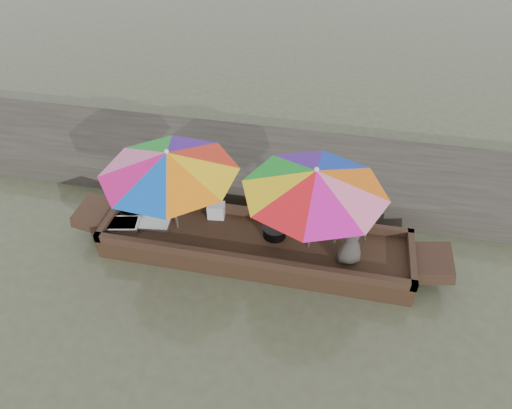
% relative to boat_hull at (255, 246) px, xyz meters
% --- Properties ---
extents(water, '(80.00, 80.00, 0.00)m').
position_rel_boat_hull_xyz_m(water, '(0.00, 0.00, -0.17)').
color(water, '#464B34').
rests_on(water, ground).
extents(dock, '(22.00, 2.20, 0.50)m').
position_rel_boat_hull_xyz_m(dock, '(0.00, 2.20, 0.08)').
color(dock, '#2D2B26').
rests_on(dock, ground).
extents(boat_hull, '(5.02, 1.20, 0.35)m').
position_rel_boat_hull_xyz_m(boat_hull, '(0.00, 0.00, 0.00)').
color(boat_hull, black).
rests_on(boat_hull, water).
extents(cooking_pot, '(0.42, 0.42, 0.22)m').
position_rel_boat_hull_xyz_m(cooking_pot, '(-2.26, 0.33, 0.29)').
color(cooking_pot, black).
rests_on(cooking_pot, boat_hull).
extents(tray_crayfish, '(0.59, 0.47, 0.09)m').
position_rel_boat_hull_xyz_m(tray_crayfish, '(-2.21, -0.16, 0.22)').
color(tray_crayfish, silver).
rests_on(tray_crayfish, boat_hull).
extents(tray_scallop, '(0.57, 0.42, 0.06)m').
position_rel_boat_hull_xyz_m(tray_scallop, '(-1.73, -0.00, 0.21)').
color(tray_scallop, silver).
rests_on(tray_scallop, boat_hull).
extents(charcoal_grill, '(0.38, 0.38, 0.18)m').
position_rel_boat_hull_xyz_m(charcoal_grill, '(0.30, 0.14, 0.26)').
color(charcoal_grill, black).
rests_on(charcoal_grill, boat_hull).
extents(supply_bag, '(0.30, 0.25, 0.26)m').
position_rel_boat_hull_xyz_m(supply_bag, '(-0.76, 0.41, 0.30)').
color(supply_bag, silver).
rests_on(supply_bag, boat_hull).
extents(vendor, '(0.59, 0.47, 1.04)m').
position_rel_boat_hull_xyz_m(vendor, '(1.50, -0.15, 0.70)').
color(vendor, '#3A3531').
rests_on(vendor, boat_hull).
extents(umbrella_bow, '(2.69, 2.69, 1.55)m').
position_rel_boat_hull_xyz_m(umbrella_bow, '(-1.31, 0.00, 0.95)').
color(umbrella_bow, red).
rests_on(umbrella_bow, boat_hull).
extents(umbrella_stern, '(2.20, 2.20, 1.55)m').
position_rel_boat_hull_xyz_m(umbrella_stern, '(0.88, 0.00, 0.95)').
color(umbrella_stern, orange).
rests_on(umbrella_stern, boat_hull).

